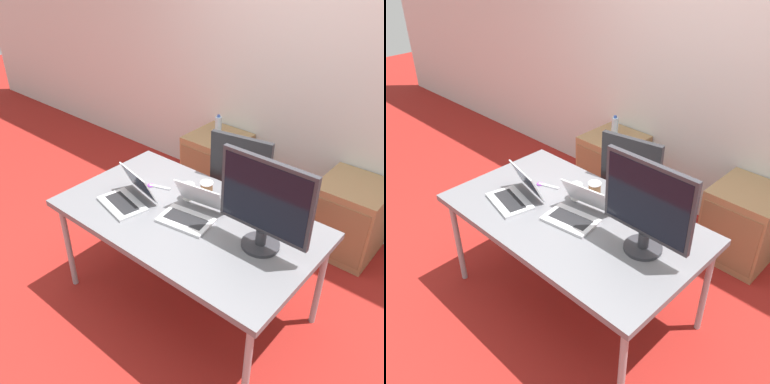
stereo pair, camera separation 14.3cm
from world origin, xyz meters
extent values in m
plane|color=maroon|center=(0.00, 0.00, 0.00)|extent=(14.00, 14.00, 0.00)
cube|color=silver|center=(0.00, 1.53, 1.30)|extent=(10.00, 0.05, 2.60)
cube|color=slate|center=(0.00, 0.00, 0.71)|extent=(1.60, 0.92, 0.04)
cylinder|color=#99999E|center=(-0.74, -0.40, 0.34)|extent=(0.04, 0.04, 0.69)
cylinder|color=#99999E|center=(0.74, -0.40, 0.34)|extent=(0.04, 0.04, 0.69)
cylinder|color=#99999E|center=(-0.74, 0.40, 0.34)|extent=(0.04, 0.04, 0.69)
cylinder|color=#99999E|center=(0.74, 0.40, 0.34)|extent=(0.04, 0.04, 0.69)
cylinder|color=#232326|center=(-0.06, 0.83, 0.02)|extent=(0.56, 0.56, 0.04)
cylinder|color=gray|center=(-0.06, 0.83, 0.22)|extent=(0.05, 0.05, 0.37)
cube|color=#232326|center=(-0.06, 0.83, 0.41)|extent=(0.56, 0.56, 0.07)
cube|color=#232326|center=(-0.02, 0.57, 0.74)|extent=(0.44, 0.12, 0.60)
cube|color=#99754C|center=(-0.72, 1.25, 0.30)|extent=(0.48, 0.50, 0.60)
cube|color=olive|center=(-0.72, 1.00, 0.30)|extent=(0.45, 0.01, 0.48)
cube|color=#99754C|center=(0.57, 1.25, 0.30)|extent=(0.48, 0.50, 0.60)
cube|color=olive|center=(0.57, 1.00, 0.30)|extent=(0.45, 0.01, 0.48)
cylinder|color=silver|center=(-0.72, 1.25, 0.69)|extent=(0.06, 0.06, 0.18)
cylinder|color=#3359B2|center=(-0.72, 1.25, 0.79)|extent=(0.03, 0.03, 0.02)
cube|color=silver|center=(0.03, -0.05, 0.74)|extent=(0.34, 0.24, 0.02)
cube|color=black|center=(0.03, -0.05, 0.75)|extent=(0.27, 0.15, 0.00)
cube|color=silver|center=(0.02, 0.10, 0.84)|extent=(0.32, 0.15, 0.18)
cube|color=black|center=(0.02, 0.09, 0.84)|extent=(0.30, 0.13, 0.16)
cube|color=silver|center=(-0.39, -0.18, 0.74)|extent=(0.35, 0.27, 0.02)
cube|color=black|center=(-0.39, -0.18, 0.75)|extent=(0.27, 0.17, 0.00)
cube|color=silver|center=(-0.37, -0.04, 0.84)|extent=(0.32, 0.16, 0.19)
cube|color=black|center=(-0.37, -0.05, 0.84)|extent=(0.30, 0.14, 0.17)
cylinder|color=#2D2D33|center=(0.49, 0.05, 0.74)|extent=(0.21, 0.21, 0.02)
cylinder|color=#2D2D33|center=(0.49, 0.05, 0.79)|extent=(0.06, 0.06, 0.09)
cube|color=#2D2D33|center=(0.49, 0.05, 1.05)|extent=(0.54, 0.03, 0.43)
cube|color=black|center=(0.49, 0.03, 1.05)|extent=(0.50, 0.00, 0.39)
cylinder|color=white|center=(-0.12, 0.16, 0.78)|extent=(0.08, 0.08, 0.11)
cylinder|color=brown|center=(-0.05, 0.25, 0.77)|extent=(0.08, 0.08, 0.09)
cylinder|color=white|center=(-0.05, 0.25, 0.82)|extent=(0.08, 0.08, 0.01)
cube|color=#B2B2B7|center=(-0.35, 0.12, 0.73)|extent=(0.15, 0.07, 0.01)
torus|color=purple|center=(-0.41, 0.10, 0.73)|extent=(0.06, 0.06, 0.01)
camera|label=1|loc=(1.39, -1.58, 2.25)|focal=40.00mm
camera|label=2|loc=(1.49, -1.48, 2.25)|focal=40.00mm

